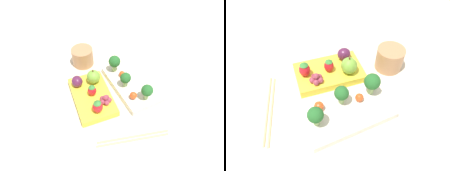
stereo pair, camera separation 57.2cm
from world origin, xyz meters
TOP-DOWN VIEW (x-y plane):
  - ground_plane at (0.00, 0.00)m, footprint 4.00×4.00m
  - bento_box_savoury at (-0.01, 0.07)m, footprint 0.23×0.15m
  - bento_box_fruit at (-0.00, -0.07)m, footprint 0.19×0.12m
  - broccoli_floret_0 at (-0.00, 0.05)m, footprint 0.04×0.04m
  - broccoli_floret_1 at (0.07, 0.09)m, footprint 0.04×0.04m
  - broccoli_floret_2 at (-0.08, 0.04)m, footprint 0.04×0.04m
  - cherry_tomato_0 at (-0.04, 0.05)m, footprint 0.02×0.02m
  - cherry_tomato_1 at (0.06, 0.05)m, footprint 0.02×0.02m
  - apple at (-0.05, -0.05)m, footprint 0.05×0.05m
  - strawberry_0 at (0.07, -0.07)m, footprint 0.03×0.03m
  - strawberry_1 at (0.00, -0.07)m, footprint 0.03×0.03m
  - plum at (-0.06, -0.10)m, footprint 0.04×0.04m
  - grape_cluster at (0.04, -0.04)m, footprint 0.04×0.04m
  - drinking_cup at (-0.18, -0.05)m, footprint 0.08×0.08m
  - chopsticks_pair at (0.18, -0.00)m, footprint 0.05×0.21m

SIDE VIEW (x-z plane):
  - ground_plane at x=0.00m, z-range 0.00..0.00m
  - chopsticks_pair at x=0.18m, z-range 0.00..0.01m
  - bento_box_savoury at x=-0.01m, z-range 0.00..0.02m
  - bento_box_fruit at x=0.00m, z-range 0.00..0.02m
  - cherry_tomato_0 at x=-0.04m, z-range 0.02..0.04m
  - cherry_tomato_1 at x=0.06m, z-range 0.02..0.05m
  - drinking_cup at x=-0.18m, z-range 0.00..0.07m
  - grape_cluster at x=0.04m, z-range 0.02..0.05m
  - plum at x=-0.06m, z-range 0.02..0.06m
  - strawberry_1 at x=0.00m, z-range 0.02..0.07m
  - strawberry_0 at x=0.07m, z-range 0.02..0.07m
  - apple at x=-0.05m, z-range 0.02..0.07m
  - broccoli_floret_0 at x=0.00m, z-range 0.03..0.08m
  - broccoli_floret_1 at x=0.07m, z-range 0.03..0.09m
  - broccoli_floret_2 at x=-0.08m, z-range 0.03..0.09m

